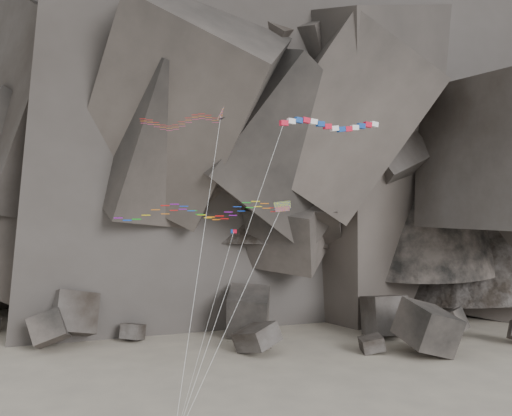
{
  "coord_description": "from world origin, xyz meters",
  "views": [
    {
      "loc": [
        4.76,
        -47.24,
        21.25
      ],
      "look_at": [
        3.01,
        6.0,
        20.12
      ],
      "focal_mm": 40.0,
      "sensor_mm": 36.0,
      "label": 1
    }
  ],
  "objects_px": {
    "delta_kite": "(176,122)",
    "parafoil_kite": "(195,211)",
    "banner_kite": "(329,127)",
    "pennant_kite": "(220,280)"
  },
  "relations": [
    {
      "from": "banner_kite",
      "to": "parafoil_kite",
      "type": "bearing_deg",
      "value": 146.68
    },
    {
      "from": "delta_kite",
      "to": "parafoil_kite",
      "type": "height_order",
      "value": "delta_kite"
    },
    {
      "from": "delta_kite",
      "to": "pennant_kite",
      "type": "distance_m",
      "value": 16.21
    },
    {
      "from": "parafoil_kite",
      "to": "pennant_kite",
      "type": "bearing_deg",
      "value": -54.45
    },
    {
      "from": "delta_kite",
      "to": "banner_kite",
      "type": "height_order",
      "value": "delta_kite"
    },
    {
      "from": "parafoil_kite",
      "to": "delta_kite",
      "type": "bearing_deg",
      "value": 124.3
    },
    {
      "from": "parafoil_kite",
      "to": "pennant_kite",
      "type": "height_order",
      "value": "parafoil_kite"
    },
    {
      "from": "delta_kite",
      "to": "parafoil_kite",
      "type": "xyz_separation_m",
      "value": [
        2.15,
        -3.23,
        -8.28
      ]
    },
    {
      "from": "banner_kite",
      "to": "pennant_kite",
      "type": "relative_size",
      "value": 1.56
    },
    {
      "from": "delta_kite",
      "to": "banner_kite",
      "type": "relative_size",
      "value": 1.07
    }
  ]
}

